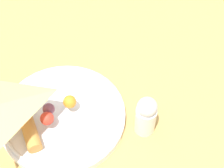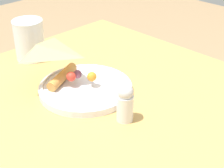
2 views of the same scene
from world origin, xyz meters
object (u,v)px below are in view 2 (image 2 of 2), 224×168
object	(u,v)px
milk_glass	(30,42)
salt_shaker	(125,103)
dining_table	(106,161)
plate_pizza	(85,86)

from	to	relation	value
milk_glass	salt_shaker	bearing A→B (deg)	-4.38
dining_table	plate_pizza	world-z (taller)	plate_pizza
salt_shaker	plate_pizza	bearing A→B (deg)	173.68
dining_table	plate_pizza	bearing A→B (deg)	157.23
plate_pizza	salt_shaker	xyz separation A→B (m)	(0.15, -0.02, 0.03)
plate_pizza	milk_glass	xyz separation A→B (m)	(-0.25, 0.01, 0.04)
dining_table	salt_shaker	world-z (taller)	salt_shaker
milk_glass	plate_pizza	bearing A→B (deg)	-3.22
plate_pizza	milk_glass	distance (m)	0.25
plate_pizza	milk_glass	world-z (taller)	milk_glass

